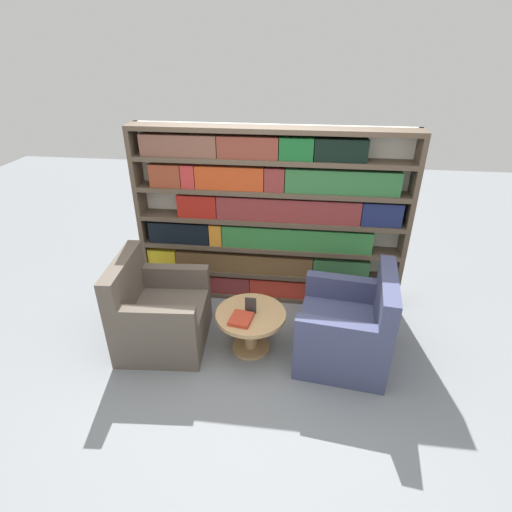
% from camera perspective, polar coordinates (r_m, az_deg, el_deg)
% --- Properties ---
extents(ground_plane, '(14.00, 14.00, 0.00)m').
position_cam_1_polar(ground_plane, '(3.85, -0.11, -16.24)').
color(ground_plane, gray).
extents(bookshelf, '(2.92, 0.30, 1.97)m').
position_cam_1_polar(bookshelf, '(4.39, 1.76, 5.14)').
color(bookshelf, silver).
rests_on(bookshelf, ground_plane).
extents(armchair_left, '(0.88, 0.92, 0.93)m').
position_cam_1_polar(armchair_left, '(4.10, -13.69, -8.22)').
color(armchair_left, brown).
rests_on(armchair_left, ground_plane).
extents(armchair_right, '(0.91, 0.95, 0.93)m').
position_cam_1_polar(armchair_right, '(3.90, 12.95, -10.26)').
color(armchair_right, '#42476B').
rests_on(armchair_right, ground_plane).
extents(coffee_table, '(0.67, 0.67, 0.43)m').
position_cam_1_polar(coffee_table, '(3.89, -0.75, -9.58)').
color(coffee_table, tan).
rests_on(coffee_table, ground_plane).
extents(table_sign, '(0.11, 0.06, 0.17)m').
position_cam_1_polar(table_sign, '(3.77, -0.77, -7.24)').
color(table_sign, black).
rests_on(table_sign, coffee_table).
extents(stray_book, '(0.22, 0.25, 0.04)m').
position_cam_1_polar(stray_book, '(3.71, -2.15, -8.98)').
color(stray_book, '#B73823').
rests_on(stray_book, coffee_table).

